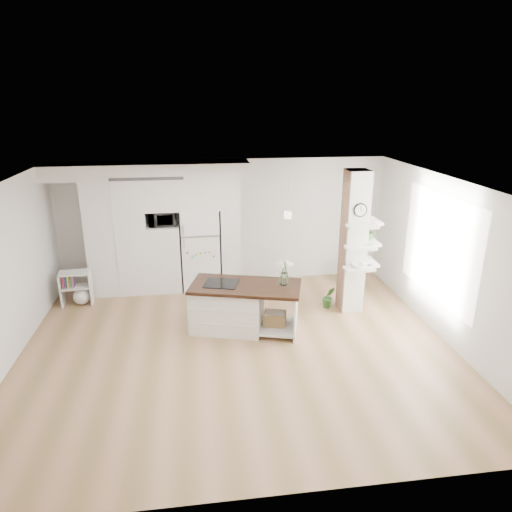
{
  "coord_description": "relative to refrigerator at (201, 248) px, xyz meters",
  "views": [
    {
      "loc": [
        -0.59,
        -6.58,
        3.9
      ],
      "look_at": [
        0.42,
        0.9,
        1.28
      ],
      "focal_mm": 32.0,
      "sensor_mm": 36.0,
      "label": 1
    }
  ],
  "objects": [
    {
      "name": "floor_plant_b",
      "position": [
        3.14,
        -0.18,
        -0.64
      ],
      "size": [
        0.31,
        0.31,
        0.47
      ],
      "primitive_type": "imported",
      "rotation": [
        0.0,
        0.0,
        -0.19
      ],
      "color": "#316F2C",
      "rests_on": "floor"
    },
    {
      "name": "floor_plant_a",
      "position": [
        2.43,
        -1.38,
        -0.66
      ],
      "size": [
        0.24,
        0.19,
        0.43
      ],
      "primitive_type": "imported",
      "rotation": [
        0.0,
        0.0,
        0.01
      ],
      "color": "#316F2C",
      "rests_on": "floor"
    },
    {
      "name": "bookshelf",
      "position": [
        -2.45,
        -0.58,
        -0.57
      ],
      "size": [
        0.61,
        0.38,
        0.69
      ],
      "rotation": [
        0.0,
        0.0,
        0.09
      ],
      "color": "white",
      "rests_on": "floor"
    },
    {
      "name": "floor",
      "position": [
        0.53,
        -2.68,
        -0.88
      ],
      "size": [
        7.0,
        6.0,
        0.01
      ],
      "primitive_type": "cube",
      "color": "tan",
      "rests_on": "ground"
    },
    {
      "name": "room",
      "position": [
        0.53,
        -2.68,
        0.98
      ],
      "size": [
        7.04,
        6.04,
        2.72
      ],
      "color": "white",
      "rests_on": "ground"
    },
    {
      "name": "decor_bowl",
      "position": [
        2.82,
        -1.78,
        0.13
      ],
      "size": [
        0.22,
        0.22,
        0.05
      ],
      "primitive_type": "imported",
      "color": "white",
      "rests_on": "column"
    },
    {
      "name": "kitchen_island",
      "position": [
        0.52,
        -1.99,
        -0.43
      ],
      "size": [
        2.06,
        1.37,
        1.42
      ],
      "rotation": [
        0.0,
        0.0,
        -0.27
      ],
      "color": "white",
      "rests_on": "floor"
    },
    {
      "name": "cabinet_wall",
      "position": [
        -0.92,
        -0.01,
        0.63
      ],
      "size": [
        4.0,
        0.71,
        2.7
      ],
      "color": "white",
      "rests_on": "floor"
    },
    {
      "name": "column",
      "position": [
        2.9,
        -1.55,
        0.48
      ],
      "size": [
        0.69,
        0.9,
        2.7
      ],
      "color": "silver",
      "rests_on": "floor"
    },
    {
      "name": "refrigerator",
      "position": [
        0.0,
        0.0,
        0.0
      ],
      "size": [
        0.78,
        0.69,
        1.75
      ],
      "color": "white",
      "rests_on": "floor"
    },
    {
      "name": "pendant_light",
      "position": [
        2.23,
        -2.53,
        1.24
      ],
      "size": [
        0.12,
        0.12,
        0.1
      ],
      "primitive_type": "cylinder",
      "color": "white",
      "rests_on": "room"
    },
    {
      "name": "shelf_plant",
      "position": [
        3.15,
        -1.38,
        0.65
      ],
      "size": [
        0.27,
        0.23,
        0.3
      ],
      "primitive_type": "imported",
      "color": "#316F2C",
      "rests_on": "column"
    },
    {
      "name": "window",
      "position": [
        4.0,
        -2.38,
        0.62
      ],
      "size": [
        0.0,
        2.4,
        2.4
      ],
      "primitive_type": "plane",
      "rotation": [
        1.57,
        0.0,
        -1.57
      ],
      "color": "white",
      "rests_on": "room"
    },
    {
      "name": "microwave",
      "position": [
        -0.75,
        -0.06,
        0.69
      ],
      "size": [
        0.54,
        0.37,
        0.3
      ],
      "primitive_type": "imported",
      "color": "#2D2D2D",
      "rests_on": "cabinet_wall"
    }
  ]
}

